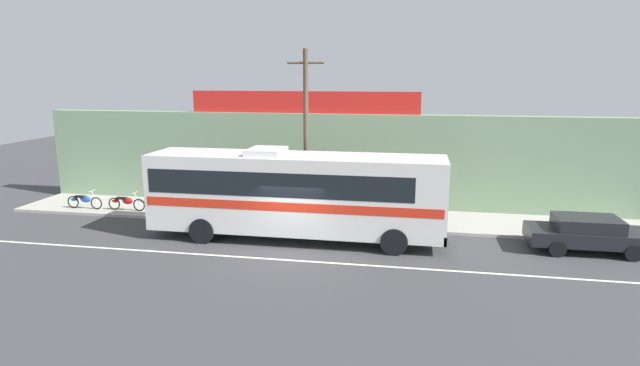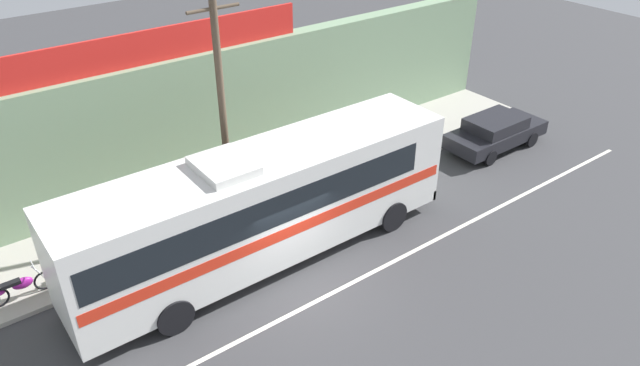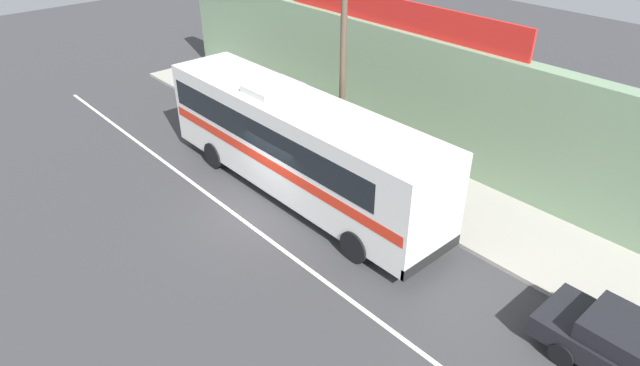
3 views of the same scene
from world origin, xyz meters
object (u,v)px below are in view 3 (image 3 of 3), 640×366
Objects in this scene: motorcycle_orange at (217,91)px; parked_car at (638,355)px; utility_pole at (343,70)px; motorcycle_black at (247,107)px; motorcycle_red at (270,118)px; intercity_bus at (295,141)px; motorcycle_blue at (192,79)px; pedestrian_far_right at (258,81)px.

parked_car is at bearing -5.36° from motorcycle_orange.
utility_pole is 7.46m from motorcycle_black.
parked_car is 2.47× the size of motorcycle_red.
motorcycle_red is at bearing 152.75° from intercity_bus.
parked_car is at bearing -6.62° from motorcycle_red.
intercity_bus is 11.69m from motorcycle_blue.
parked_car is at bearing -7.89° from utility_pole.
motorcycle_black is (-18.00, 1.85, -0.17)m from parked_car.
motorcycle_blue and motorcycle_orange have the same top height.
motorcycle_black is at bearing -1.92° from motorcycle_orange.
parked_car is at bearing 2.77° from intercity_bus.
intercity_bus is at bearing -12.07° from motorcycle_blue.
motorcycle_red is at bearing 176.41° from utility_pole.
pedestrian_far_right is at bearing 127.20° from motorcycle_black.
motorcycle_orange is (-9.17, 0.35, -3.54)m from utility_pole.
motorcycle_black is 0.95× the size of motorcycle_orange.
pedestrian_far_right is (-19.14, 3.35, 0.40)m from parked_car.
intercity_bus is 9.54m from motorcycle_orange.
motorcycle_black and motorcycle_red have the same top height.
motorcycle_blue is 4.04m from pedestrian_far_right.
utility_pole is (-11.44, 1.59, 3.37)m from parked_car.
motorcycle_black is 4.86m from motorcycle_blue.
motorcycle_orange is at bearing -136.06° from pedestrian_far_right.
parked_car is 2.37× the size of motorcycle_blue.
motorcycle_blue is at bearing 167.93° from intercity_bus.
pedestrian_far_right is (-2.87, 1.46, 0.57)m from motorcycle_red.
pedestrian_far_right is (-7.62, 3.91, -0.93)m from intercity_bus.
intercity_bus is 6.47× the size of motorcycle_black.
motorcycle_blue is (-22.85, 1.87, -0.17)m from parked_car.
motorcycle_red is at bearing 173.38° from parked_car.
intercity_bus is 5.55m from motorcycle_red.
motorcycle_blue is 6.58m from motorcycle_red.
intercity_bus is 2.67× the size of parked_car.
intercity_bus is at bearing -27.15° from pedestrian_far_right.
motorcycle_black is 2.61m from motorcycle_orange.
utility_pole is at bearing -2.27° from motorcycle_black.
utility_pole is 11.95m from motorcycle_blue.
motorcycle_orange is at bearing 179.40° from motorcycle_red.
motorcycle_black is (-6.56, 0.26, -3.54)m from utility_pole.
parked_car is 2.42× the size of motorcycle_black.
motorcycle_black is at bearing -0.24° from motorcycle_blue.
intercity_bus is 8.61m from pedestrian_far_right.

